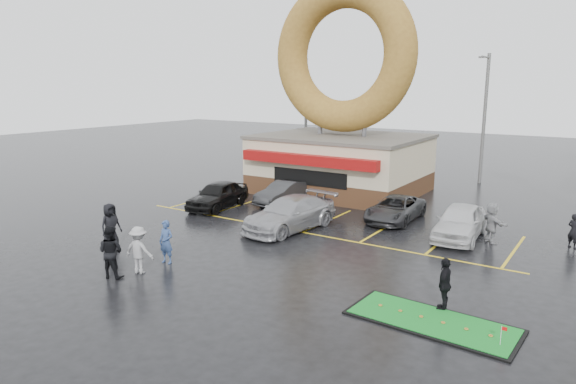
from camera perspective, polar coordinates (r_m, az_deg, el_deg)
The scene contains 18 objects.
ground at distance 21.92m, azimuth -3.13°, elevation -6.59°, with size 120.00×120.00×0.00m, color black.
donut_shop at distance 33.50m, azimuth 5.97°, elevation 7.61°, with size 10.20×8.70×13.50m.
streetlight_left at distance 42.96m, azimuth 1.94°, elevation 9.03°, with size 0.40×2.21×9.00m.
streetlight_mid at distance 38.57m, azimuth 20.97°, elevation 7.93°, with size 0.40×2.21×9.00m.
car_black at distance 29.43m, azimuth -7.81°, elevation -0.31°, with size 1.82×4.52×1.54m, color black.
car_dgrey at distance 30.13m, azimuth -0.44°, elevation -0.10°, with size 1.43×4.09×1.35m, color #29292B.
car_silver at distance 24.87m, azimuth 0.22°, elevation -2.42°, with size 2.21×5.43×1.58m, color #9C9CA1.
car_grey at distance 27.08m, azimuth 11.83°, elevation -1.84°, with size 2.09×4.53×1.26m, color #2F2F31.
car_white at distance 24.72m, azimuth 18.55°, elevation -3.15°, with size 1.86×4.61×1.57m, color silver.
person_blue at distance 20.83m, azimuth -13.38°, elevation -5.41°, with size 0.63×0.41×1.73m, color navy.
person_blackjkt at distance 19.85m, azimuth -19.10°, elevation -6.29°, with size 0.95×0.74×1.95m, color black.
person_hoodie at distance 19.99m, azimuth -16.22°, elevation -6.21°, with size 1.16×0.67×1.79m, color #949497.
person_bystander at distance 23.44m, azimuth -19.12°, elevation -3.53°, with size 0.95×0.62×1.95m, color black.
person_cameraman at distance 16.90m, azimuth 17.01°, elevation -9.77°, with size 1.01×0.42×1.72m, color black.
person_walker_near at distance 24.57m, azimuth 21.72°, elevation -3.19°, with size 1.68×0.54×1.82m, color gray.
person_walker_far at distance 25.29m, azimuth 29.16°, elevation -3.79°, with size 0.56×0.37×1.53m, color black.
dumpster at distance 36.03m, azimuth -1.54°, elevation 1.86°, with size 1.80×1.20×1.30m, color #163A17.
putting_green at distance 16.30m, azimuth 15.70°, elevation -13.66°, with size 5.05×2.39×0.62m.
Camera 1 is at (12.43, -16.66, 6.96)m, focal length 32.00 mm.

